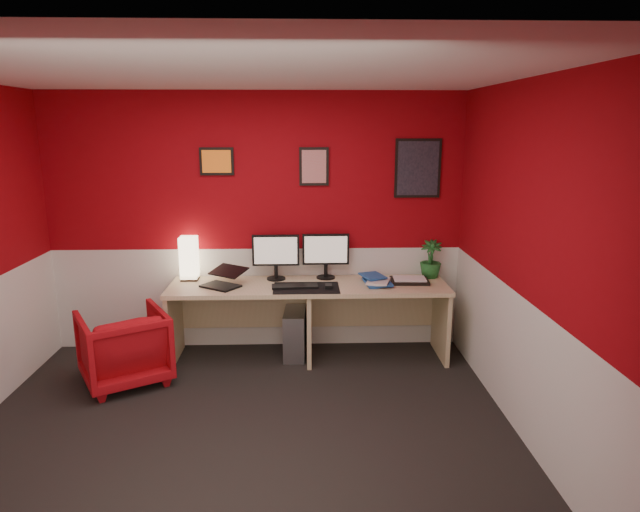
{
  "coord_description": "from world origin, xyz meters",
  "views": [
    {
      "loc": [
        0.44,
        -3.59,
        2.18
      ],
      "look_at": [
        0.6,
        1.21,
        1.05
      ],
      "focal_mm": 31.16,
      "sensor_mm": 36.0,
      "label": 1
    }
  ],
  "objects_px": {
    "monitor_left": "(276,250)",
    "desk": "(309,321)",
    "armchair": "(124,347)",
    "pc_tower": "(295,333)",
    "monitor_right": "(326,249)",
    "laptop": "(220,275)",
    "potted_plant": "(431,259)",
    "shoji_lamp": "(189,259)",
    "zen_tray": "(409,281)"
  },
  "relations": [
    {
      "from": "desk",
      "to": "shoji_lamp",
      "type": "relative_size",
      "value": 6.5
    },
    {
      "from": "potted_plant",
      "to": "zen_tray",
      "type": "bearing_deg",
      "value": -143.8
    },
    {
      "from": "desk",
      "to": "pc_tower",
      "type": "height_order",
      "value": "desk"
    },
    {
      "from": "desk",
      "to": "laptop",
      "type": "distance_m",
      "value": 0.94
    },
    {
      "from": "monitor_left",
      "to": "armchair",
      "type": "distance_m",
      "value": 1.61
    },
    {
      "from": "desk",
      "to": "monitor_left",
      "type": "relative_size",
      "value": 4.48
    },
    {
      "from": "desk",
      "to": "pc_tower",
      "type": "relative_size",
      "value": 5.78
    },
    {
      "from": "armchair",
      "to": "pc_tower",
      "type": "bearing_deg",
      "value": 169.46
    },
    {
      "from": "zen_tray",
      "to": "armchair",
      "type": "height_order",
      "value": "zen_tray"
    },
    {
      "from": "monitor_right",
      "to": "laptop",
      "type": "bearing_deg",
      "value": -164.4
    },
    {
      "from": "desk",
      "to": "monitor_right",
      "type": "relative_size",
      "value": 4.48
    },
    {
      "from": "monitor_right",
      "to": "armchair",
      "type": "height_order",
      "value": "monitor_right"
    },
    {
      "from": "pc_tower",
      "to": "desk",
      "type": "bearing_deg",
      "value": -19.65
    },
    {
      "from": "desk",
      "to": "pc_tower",
      "type": "bearing_deg",
      "value": 157.3
    },
    {
      "from": "shoji_lamp",
      "to": "zen_tray",
      "type": "xyz_separation_m",
      "value": [
        2.1,
        -0.17,
        -0.18
      ]
    },
    {
      "from": "monitor_left",
      "to": "armchair",
      "type": "bearing_deg",
      "value": -153.27
    },
    {
      "from": "monitor_right",
      "to": "zen_tray",
      "type": "bearing_deg",
      "value": -12.58
    },
    {
      "from": "shoji_lamp",
      "to": "potted_plant",
      "type": "bearing_deg",
      "value": 0.1
    },
    {
      "from": "laptop",
      "to": "pc_tower",
      "type": "bearing_deg",
      "value": 44.57
    },
    {
      "from": "monitor_left",
      "to": "pc_tower",
      "type": "distance_m",
      "value": 0.83
    },
    {
      "from": "shoji_lamp",
      "to": "monitor_right",
      "type": "height_order",
      "value": "monitor_right"
    },
    {
      "from": "monitor_left",
      "to": "armchair",
      "type": "xyz_separation_m",
      "value": [
        -1.29,
        -0.65,
        -0.7
      ]
    },
    {
      "from": "laptop",
      "to": "potted_plant",
      "type": "xyz_separation_m",
      "value": [
        2.0,
        0.27,
        0.07
      ]
    },
    {
      "from": "shoji_lamp",
      "to": "monitor_right",
      "type": "distance_m",
      "value": 1.31
    },
    {
      "from": "desk",
      "to": "monitor_left",
      "type": "distance_m",
      "value": 0.75
    },
    {
      "from": "monitor_right",
      "to": "potted_plant",
      "type": "distance_m",
      "value": 1.03
    },
    {
      "from": "zen_tray",
      "to": "pc_tower",
      "type": "xyz_separation_m",
      "value": [
        -1.09,
        0.01,
        -0.52
      ]
    },
    {
      "from": "desk",
      "to": "shoji_lamp",
      "type": "height_order",
      "value": "shoji_lamp"
    },
    {
      "from": "monitor_right",
      "to": "pc_tower",
      "type": "height_order",
      "value": "monitor_right"
    },
    {
      "from": "laptop",
      "to": "monitor_left",
      "type": "distance_m",
      "value": 0.59
    },
    {
      "from": "monitor_left",
      "to": "potted_plant",
      "type": "distance_m",
      "value": 1.51
    },
    {
      "from": "shoji_lamp",
      "to": "monitor_left",
      "type": "relative_size",
      "value": 0.69
    },
    {
      "from": "shoji_lamp",
      "to": "zen_tray",
      "type": "height_order",
      "value": "shoji_lamp"
    },
    {
      "from": "shoji_lamp",
      "to": "armchair",
      "type": "height_order",
      "value": "shoji_lamp"
    },
    {
      "from": "monitor_left",
      "to": "desk",
      "type": "bearing_deg",
      "value": -31.2
    },
    {
      "from": "shoji_lamp",
      "to": "potted_plant",
      "type": "height_order",
      "value": "shoji_lamp"
    },
    {
      "from": "zen_tray",
      "to": "armchair",
      "type": "distance_m",
      "value": 2.64
    },
    {
      "from": "shoji_lamp",
      "to": "monitor_right",
      "type": "relative_size",
      "value": 0.69
    },
    {
      "from": "pc_tower",
      "to": "zen_tray",
      "type": "bearing_deg",
      "value": 2.27
    },
    {
      "from": "monitor_left",
      "to": "pc_tower",
      "type": "bearing_deg",
      "value": -36.69
    },
    {
      "from": "potted_plant",
      "to": "laptop",
      "type": "bearing_deg",
      "value": -172.33
    },
    {
      "from": "zen_tray",
      "to": "desk",
      "type": "bearing_deg",
      "value": -177.57
    },
    {
      "from": "shoji_lamp",
      "to": "armchair",
      "type": "xyz_separation_m",
      "value": [
        -0.46,
        -0.67,
        -0.61
      ]
    },
    {
      "from": "monitor_right",
      "to": "armchair",
      "type": "bearing_deg",
      "value": -159.05
    },
    {
      "from": "zen_tray",
      "to": "armchair",
      "type": "xyz_separation_m",
      "value": [
        -2.56,
        -0.5,
        -0.43
      ]
    },
    {
      "from": "desk",
      "to": "zen_tray",
      "type": "distance_m",
      "value": 1.03
    },
    {
      "from": "monitor_left",
      "to": "pc_tower",
      "type": "height_order",
      "value": "monitor_left"
    },
    {
      "from": "monitor_right",
      "to": "potted_plant",
      "type": "xyz_separation_m",
      "value": [
        1.02,
        -0.0,
        -0.11
      ]
    },
    {
      "from": "shoji_lamp",
      "to": "laptop",
      "type": "bearing_deg",
      "value": -38.97
    },
    {
      "from": "pc_tower",
      "to": "monitor_right",
      "type": "bearing_deg",
      "value": 30.99
    }
  ]
}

